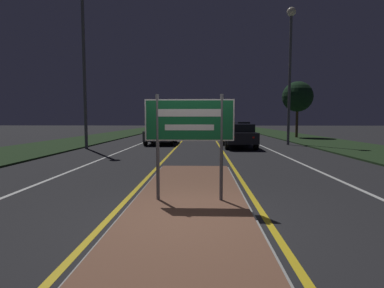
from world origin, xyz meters
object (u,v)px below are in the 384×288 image
at_px(car_receding_0, 239,135).
at_px(car_receding_2, 243,127).
at_px(car_approaching_1, 175,130).
at_px(highway_sign, 189,126).
at_px(car_approaching_2, 164,126).
at_px(car_approaching_0, 161,133).
at_px(streetlight_right_near, 290,51).
at_px(car_receding_1, 226,129).
at_px(streetlight_left_near, 83,42).

distance_m(car_receding_0, car_receding_2, 23.66).
bearing_deg(car_approaching_1, car_receding_0, -65.18).
height_order(highway_sign, car_approaching_2, highway_sign).
distance_m(car_approaching_0, car_approaching_1, 8.30).
bearing_deg(car_receding_0, car_approaching_0, 154.05).
xyz_separation_m(car_receding_0, car_approaching_1, (-5.00, 10.82, -0.04)).
bearing_deg(car_approaching_1, streetlight_right_near, -45.28).
height_order(car_receding_0, car_receding_1, car_receding_1).
relative_size(streetlight_right_near, car_approaching_0, 2.17).
distance_m(car_receding_2, car_approaching_0, 22.59).
xyz_separation_m(highway_sign, car_receding_1, (2.72, 24.56, -0.83)).
bearing_deg(streetlight_right_near, highway_sign, -112.71).
height_order(streetlight_right_near, car_receding_1, streetlight_right_near).
distance_m(car_receding_1, car_approaching_1, 5.30).
distance_m(highway_sign, streetlight_left_near, 14.17).
distance_m(highway_sign, streetlight_right_near, 16.67).
height_order(streetlight_right_near, car_approaching_2, streetlight_right_near).
bearing_deg(car_receding_2, car_approaching_0, -112.33).
bearing_deg(highway_sign, streetlight_right_near, 67.29).
relative_size(streetlight_right_near, car_approaching_1, 1.94).
xyz_separation_m(streetlight_left_near, car_approaching_2, (1.18, 27.55, -5.50)).
distance_m(highway_sign, car_receding_2, 36.59).
height_order(highway_sign, car_receding_0, highway_sign).
bearing_deg(car_receding_0, car_receding_1, 89.07).
bearing_deg(car_approaching_2, car_approaching_1, -79.01).
height_order(car_receding_2, car_approaching_0, car_approaching_0).
bearing_deg(streetlight_left_near, car_approaching_2, 87.56).
xyz_separation_m(streetlight_left_near, car_receding_2, (12.62, 24.49, -5.49)).
relative_size(car_receding_2, car_approaching_1, 0.90).
xyz_separation_m(streetlight_right_near, car_receding_1, (-3.46, 9.80, -5.52)).
relative_size(streetlight_right_near, car_receding_1, 2.20).
height_order(car_receding_1, car_approaching_2, car_receding_1).
bearing_deg(highway_sign, car_approaching_1, 96.02).
xyz_separation_m(streetlight_left_near, car_approaching_0, (4.03, 3.59, -5.46)).
bearing_deg(car_approaching_0, car_approaching_2, 96.81).
bearing_deg(highway_sign, streetlight_left_near, 119.98).
xyz_separation_m(car_receding_1, car_approaching_2, (-8.24, 14.60, -0.06)).
height_order(car_receding_2, car_approaching_1, car_receding_2).
xyz_separation_m(car_receding_2, car_approaching_0, (-8.58, -20.89, 0.03)).
bearing_deg(highway_sign, car_approaching_2, 98.02).
relative_size(highway_sign, car_receding_2, 0.50).
height_order(streetlight_left_near, car_receding_2, streetlight_left_near).
relative_size(streetlight_left_near, car_receding_0, 2.19).
xyz_separation_m(highway_sign, car_approaching_0, (-2.66, 15.20, -0.84)).
xyz_separation_m(streetlight_right_near, car_approaching_2, (-11.69, 24.40, -5.58)).
height_order(streetlight_left_near, car_receding_0, streetlight_left_near).
bearing_deg(streetlight_right_near, car_receding_0, -150.26).
bearing_deg(streetlight_left_near, car_approaching_1, 70.48).
distance_m(car_receding_1, car_receding_2, 11.97).
relative_size(streetlight_left_near, car_approaching_1, 2.16).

